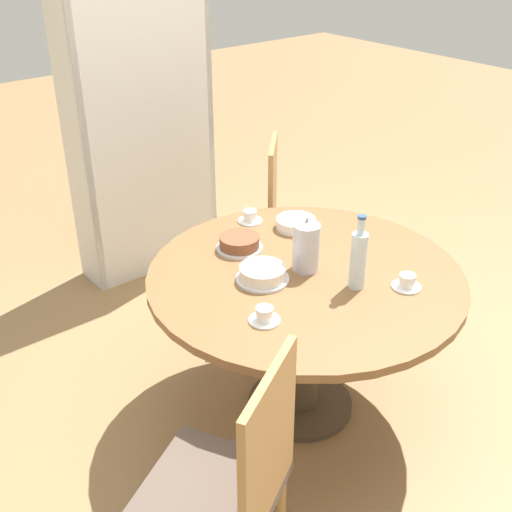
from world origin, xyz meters
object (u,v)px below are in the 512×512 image
cake_main (263,274)px  cup_a (407,283)px  bookshelf (144,140)px  coffee_pot (306,246)px  cup_b (264,316)px  chair_a (294,222)px  water_bottle (358,259)px  cake_second (239,243)px  cup_c (250,217)px  chair_b (230,482)px

cake_main → cup_a: (0.41, -0.41, -0.01)m
bookshelf → coffee_pot: bearing=84.2°
cake_main → cup_b: cake_main is taller
chair_a → coffee_pot: bearing=-175.7°
bookshelf → cup_a: size_ratio=14.73×
water_bottle → cake_second: size_ratio=1.52×
cake_main → cup_a: size_ratio=1.85×
coffee_pot → cup_c: coffee_pot is taller
bookshelf → cup_b: bookshelf is taller
chair_a → cake_main: (-0.78, -0.66, 0.26)m
cup_a → cup_b: size_ratio=1.00×
cake_main → cake_second: 0.29m
bookshelf → cup_b: size_ratio=14.73×
cup_b → chair_b: bearing=-140.5°
chair_a → cake_second: size_ratio=4.64×
bookshelf → cake_main: bearing=76.9°
cup_a → cup_c: size_ratio=1.00×
bookshelf → water_bottle: 1.84m
chair_b → cup_c: bearing=-160.2°
cake_main → cup_b: size_ratio=1.85×
chair_a → chair_b: bearing=175.7°
coffee_pot → cake_main: size_ratio=1.11×
chair_b → cake_second: chair_b is taller
water_bottle → cup_c: 0.75m
water_bottle → cake_main: 0.39m
chair_a → cake_main: bearing=174.1°
cup_c → bookshelf: bearing=86.9°
coffee_pot → cup_c: 0.52m
cup_a → cake_second: bearing=115.4°
chair_a → cup_a: 1.16m
coffee_pot → cup_a: coffee_pot is taller
cup_a → cup_c: bearing=97.3°
chair_b → water_bottle: bearing=170.5°
chair_b → coffee_pot: coffee_pot is taller
chair_b → cake_second: bearing=-158.4°
water_bottle → cup_c: water_bottle is taller
coffee_pot → cup_c: bearing=78.4°
cake_second → cup_b: bearing=-118.4°
chair_b → cup_b: (0.44, 0.36, 0.25)m
chair_b → chair_a: bearing=-167.2°
chair_a → cup_a: bearing=-155.2°
chair_a → coffee_pot: coffee_pot is taller
coffee_pot → bookshelf: bearing=84.2°
water_bottle → cup_a: 0.23m
coffee_pot → cake_main: bearing=167.6°
cake_main → cake_second: cake_second is taller
cup_b → cake_second: bearing=61.6°
coffee_pot → cup_b: size_ratio=2.05×
cake_main → cup_c: size_ratio=1.85×
chair_a → cake_second: 0.84m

